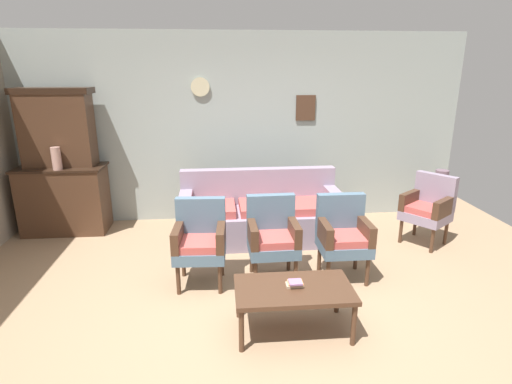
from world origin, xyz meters
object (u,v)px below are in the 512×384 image
Objects in this scene: side_cabinet at (65,199)px; armchair_by_doorway at (343,234)px; floral_couch at (260,215)px; coffee_table at (294,292)px; armchair_near_couch_end at (200,239)px; wingback_chair_by_fireplace at (428,206)px; floor_vase_by_wall at (439,196)px; vase_on_cabinet at (56,158)px; book_stack_on_table at (295,283)px; armchair_near_cabinet at (273,235)px.

side_cabinet is 3.81m from armchair_by_doorway.
side_cabinet is 0.55× the size of floral_couch.
coffee_table is at bearing -87.61° from floral_couch.
side_cabinet is at bearing 140.03° from armchair_near_couch_end.
armchair_by_doorway is at bearing -149.81° from wingback_chair_by_fireplace.
floral_couch is 2.68× the size of floor_vase_by_wall.
vase_on_cabinet is at bearing -179.13° from floor_vase_by_wall.
floor_vase_by_wall is at bearing 43.08° from coffee_table.
armchair_by_doorway is at bearing 52.87° from coffee_table.
wingback_chair_by_fireplace is 6.07× the size of book_stack_on_table.
floral_couch reaches higher than book_stack_on_table.
armchair_near_couch_end is at bearing -39.97° from side_cabinet.
armchair_near_cabinet and armchair_by_doorway have the same top height.
wingback_chair_by_fireplace is (2.11, 0.75, 0.00)m from armchair_near_cabinet.
vase_on_cabinet is 0.14× the size of floral_couch.
vase_on_cabinet is 4.84m from wingback_chair_by_fireplace.
vase_on_cabinet is 0.33× the size of wingback_chair_by_fireplace.
armchair_near_couch_end reaches higher than coffee_table.
side_cabinet is 1.28× the size of armchair_by_doorway.
wingback_chair_by_fireplace is 1.14× the size of floor_vase_by_wall.
armchair_near_cabinet reaches higher than book_stack_on_table.
armchair_near_couch_end reaches higher than book_stack_on_table.
vase_on_cabinet is at bearing 139.42° from book_stack_on_table.
floor_vase_by_wall is (2.59, 2.41, -0.05)m from book_stack_on_table.
book_stack_on_table is (-2.04, -1.69, -0.05)m from wingback_chair_by_fireplace.
floor_vase_by_wall is (3.42, 1.52, -0.11)m from armchair_near_couch_end.
floral_couch is 2.34× the size of wingback_chair_by_fireplace.
armchair_by_doorway is (3.41, -1.43, -0.58)m from vase_on_cabinet.
armchair_near_cabinet is at bearing -151.02° from floor_vase_by_wall.
armchair_by_doorway is 1.00× the size of wingback_chair_by_fireplace.
vase_on_cabinet is at bearing 152.29° from armchair_near_cabinet.
book_stack_on_table is 0.19× the size of floor_vase_by_wall.
wingback_chair_by_fireplace is at bearing -9.73° from side_cabinet.
floral_couch is 2.72m from floor_vase_by_wall.
floral_couch is at bearing 92.75° from book_stack_on_table.
wingback_chair_by_fireplace is 2.65m from book_stack_on_table.
armchair_near_cabinet is at bearing 94.43° from book_stack_on_table.
armchair_near_cabinet is (0.76, 0.04, 0.00)m from armchair_near_couch_end.
side_cabinet reaches higher than book_stack_on_table.
armchair_near_cabinet is 0.97m from coffee_table.
armchair_by_doorway is (1.52, 0.01, 0.00)m from armchair_near_couch_end.
armchair_near_cabinet is at bearing -88.72° from floral_couch.
floor_vase_by_wall is at bearing 38.43° from armchair_by_doorway.
armchair_near_cabinet is at bearing 3.12° from armchair_near_couch_end.
floor_vase_by_wall is at bearing 23.87° from armchair_near_couch_end.
floor_vase_by_wall reaches higher than book_stack_on_table.
armchair_near_couch_end is 0.90× the size of coffee_table.
wingback_chair_by_fireplace is at bearing -8.61° from floral_couch.
wingback_chair_by_fireplace is 2.67m from coffee_table.
vase_on_cabinet is 0.33× the size of armchair_near_cabinet.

